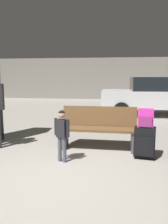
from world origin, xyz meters
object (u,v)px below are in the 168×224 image
at_px(backpack_bright, 146,118).
at_px(parked_car_near, 155,95).
at_px(suitcase, 145,142).
at_px(child, 62,130).
at_px(bench, 98,128).

xyz_separation_m(backpack_bright, parked_car_near, (1.02, 5.09, 0.03)).
relative_size(suitcase, child, 0.64).
height_order(child, parked_car_near, parked_car_near).
bearing_deg(suitcase, child, -166.85).
xyz_separation_m(child, parked_car_near, (2.51, 5.44, 0.23)).
bearing_deg(child, parked_car_near, 65.24).
bearing_deg(parked_car_near, bench, -112.73).
bearing_deg(bench, parked_car_near, 67.27).
bearing_deg(backpack_bright, parked_car_near, 78.63).
height_order(bench, suitcase, bench).
relative_size(suitcase, backpack_bright, 1.78).
height_order(backpack_bright, child, backpack_bright).
relative_size(backpack_bright, child, 0.36).
xyz_separation_m(suitcase, parked_car_near, (1.02, 5.09, 0.48)).
bearing_deg(backpack_bright, suitcase, 105.15).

